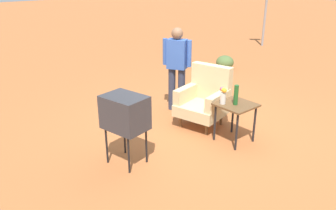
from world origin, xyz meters
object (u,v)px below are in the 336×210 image
object	(u,v)px
side_table	(236,110)
road_sign	(266,8)
person_standing	(177,64)
bottle_wine_green	(236,95)
armchair	(205,98)
tv_on_stand	(125,113)
soda_can_red	(236,96)
flower_vase	(223,95)

from	to	relation	value
side_table	road_sign	world-z (taller)	road_sign
person_standing	bottle_wine_green	world-z (taller)	person_standing
armchair	person_standing	distance (m)	0.94
armchair	bottle_wine_green	world-z (taller)	armchair
tv_on_stand	road_sign	size ratio (longest dim) A/B	0.42
person_standing	tv_on_stand	bearing A→B (deg)	-60.84
side_table	bottle_wine_green	xyz separation A→B (m)	(0.01, -0.03, 0.26)
soda_can_red	flower_vase	bearing A→B (deg)	-93.34
armchair	road_sign	world-z (taller)	road_sign
bottle_wine_green	flower_vase	size ratio (longest dim) A/B	1.21
side_table	flower_vase	bearing A→B (deg)	-132.30
person_standing	road_sign	size ratio (longest dim) A/B	0.67
person_standing	road_sign	bearing A→B (deg)	111.76
side_table	bottle_wine_green	bearing A→B (deg)	-75.44
person_standing	soda_can_red	distance (m)	1.50
side_table	bottle_wine_green	distance (m)	0.26
person_standing	bottle_wine_green	bearing A→B (deg)	-7.09
flower_vase	soda_can_red	bearing A→B (deg)	86.66
soda_can_red	side_table	bearing A→B (deg)	-49.07
side_table	person_standing	size ratio (longest dim) A/B	0.40
tv_on_stand	flower_vase	bearing A→B (deg)	75.12
tv_on_stand	person_standing	bearing A→B (deg)	119.16
flower_vase	side_table	bearing A→B (deg)	47.70
soda_can_red	flower_vase	world-z (taller)	flower_vase
armchair	side_table	xyz separation A→B (m)	(0.78, -0.11, 0.05)
armchair	tv_on_stand	bearing A→B (deg)	-82.97
armchair	flower_vase	distance (m)	0.75
armchair	person_standing	size ratio (longest dim) A/B	0.65
armchair	road_sign	distance (m)	7.59
person_standing	soda_can_red	xyz separation A→B (m)	(1.49, -0.02, -0.23)
side_table	tv_on_stand	size ratio (longest dim) A/B	0.63
armchair	soda_can_red	distance (m)	0.69
person_standing	flower_vase	size ratio (longest dim) A/B	6.19
armchair	soda_can_red	xyz separation A→B (m)	(0.66, 0.04, 0.21)
tv_on_stand	flower_vase	size ratio (longest dim) A/B	3.89
armchair	side_table	bearing A→B (deg)	-7.67
person_standing	road_sign	xyz separation A→B (m)	(-2.64, 6.62, 0.44)
soda_can_red	flower_vase	xyz separation A→B (m)	(-0.02, -0.30, 0.09)
bottle_wine_green	road_sign	bearing A→B (deg)	122.00
side_table	bottle_wine_green	size ratio (longest dim) A/B	2.03
tv_on_stand	soda_can_red	bearing A→B (deg)	76.95
armchair	bottle_wine_green	bearing A→B (deg)	-9.84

